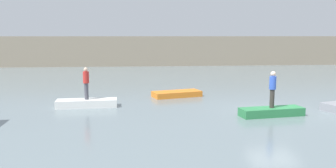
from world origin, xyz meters
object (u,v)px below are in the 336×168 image
(rowboat_green, at_px, (271,112))
(person_red_shirt, at_px, (86,82))
(person_blue_shirt, at_px, (273,87))
(rowboat_white, at_px, (87,103))
(rowboat_orange, at_px, (177,94))

(rowboat_green, bearing_deg, person_red_shirt, 154.35)
(rowboat_green, height_order, person_blue_shirt, person_blue_shirt)
(person_blue_shirt, bearing_deg, rowboat_green, 180.00)
(rowboat_white, height_order, rowboat_orange, rowboat_white)
(person_red_shirt, bearing_deg, person_blue_shirt, -17.55)
(rowboat_orange, distance_m, person_red_shirt, 6.05)
(rowboat_green, bearing_deg, rowboat_white, 154.35)
(rowboat_orange, bearing_deg, person_blue_shirt, -70.78)
(rowboat_orange, distance_m, person_blue_shirt, 7.01)
(rowboat_white, distance_m, rowboat_green, 9.69)
(person_red_shirt, bearing_deg, rowboat_white, 0.00)
(rowboat_orange, xyz_separation_m, person_red_shirt, (-5.27, -2.73, 1.22))
(rowboat_orange, bearing_deg, person_red_shirt, -168.54)
(rowboat_orange, bearing_deg, rowboat_green, -70.78)
(person_blue_shirt, bearing_deg, rowboat_white, 162.45)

